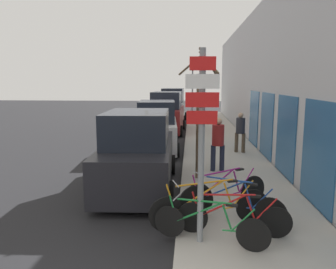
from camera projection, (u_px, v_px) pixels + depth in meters
The scene contains 17 objects.
ground_plane at pixel (161, 155), 14.00m from camera, with size 80.00×80.00×0.00m, color black.
sidewalk_curb at pixel (217, 142), 16.57m from camera, with size 3.20×32.00×0.15m.
building_facade at pixel (255, 79), 15.84m from camera, with size 0.23×32.00×6.50m.
signpost at pixel (201, 138), 5.76m from camera, with size 0.58×0.13×3.49m.
bicycle_0 at pixel (210, 225), 5.92m from camera, with size 2.07×0.73×0.84m.
bicycle_1 at pixel (233, 217), 6.25m from camera, with size 2.18×0.44×0.85m.
bicycle_2 at pixel (211, 207), 6.61m from camera, with size 2.45×0.83×0.98m.
bicycle_3 at pixel (233, 202), 6.96m from camera, with size 1.97×1.23×0.91m.
bicycle_4 at pixel (224, 193), 7.45m from camera, with size 2.07×1.28×0.97m.
parked_car_0 at pixel (138, 154), 9.45m from camera, with size 2.24×4.74×2.26m.
parked_car_1 at pixel (157, 129), 14.59m from camera, with size 2.13×4.28×2.25m.
parked_car_2 at pixel (167, 114), 19.92m from camera, with size 2.16×4.72×2.49m.
parked_car_3 at pixel (173, 107), 25.22m from camera, with size 2.03×4.66×2.59m.
pedestrian_near at pixel (218, 140), 10.73m from camera, with size 0.46×0.39×1.77m.
pedestrian_far at pixel (240, 130), 13.60m from camera, with size 0.43×0.37×1.67m.
street_tree at pixel (200, 115), 9.86m from camera, with size 1.28×1.61×3.93m.
traffic_light at pixel (193, 82), 23.56m from camera, with size 0.20×0.30×4.50m.
Camera 1 is at (1.25, -2.43, 3.07)m, focal length 35.00 mm.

